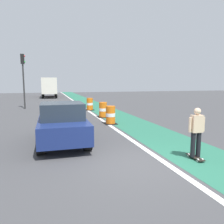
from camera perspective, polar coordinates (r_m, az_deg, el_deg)
ground_plane at (r=6.98m, az=6.14°, el=-13.20°), size 100.00×100.00×0.00m
bike_lane_strip at (r=18.84m, az=-1.25°, el=0.15°), size 2.50×80.00×0.01m
lane_divider_stripe at (r=18.50m, az=-5.74°, el=-0.02°), size 0.20×80.00×0.01m
skateboarder_on_lane at (r=7.56m, az=21.20°, el=-4.85°), size 0.57×0.81×1.69m
parked_sedan_nearest at (r=9.11m, az=-12.87°, el=-2.95°), size 1.96×4.12×1.70m
traffic_barrel_front at (r=13.10m, az=-0.39°, el=-0.86°), size 0.73×0.73×1.09m
traffic_barrel_mid at (r=15.60m, az=-2.37°, el=0.52°), size 0.73×0.73×1.09m
traffic_barrel_back at (r=19.79m, az=-5.83°, el=2.02°), size 0.73×0.73×1.09m
delivery_truck_down_block at (r=38.08m, az=-16.11°, el=6.47°), size 2.40×7.62×3.23m
traffic_light_corner at (r=22.27m, az=-22.22°, el=9.77°), size 0.41×0.32×5.10m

